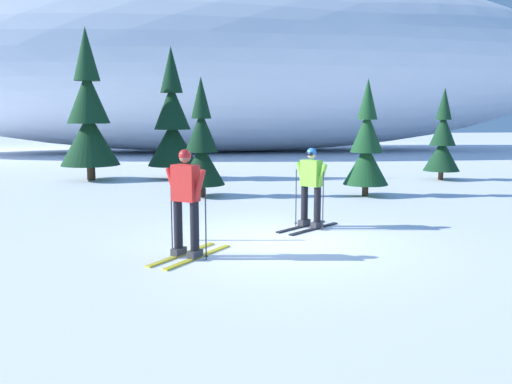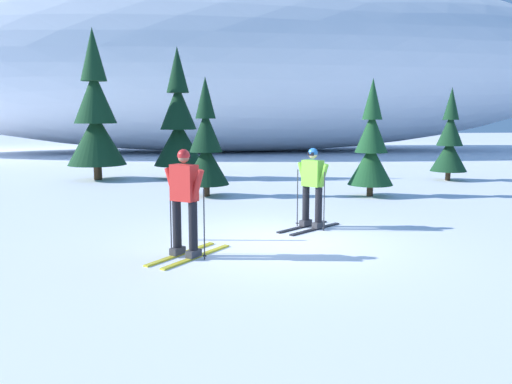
{
  "view_description": "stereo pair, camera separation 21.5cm",
  "coord_description": "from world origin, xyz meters",
  "px_view_note": "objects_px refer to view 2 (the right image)",
  "views": [
    {
      "loc": [
        -1.87,
        -9.66,
        2.39
      ],
      "look_at": [
        -0.49,
        0.14,
        0.95
      ],
      "focal_mm": 37.01,
      "sensor_mm": 36.0,
      "label": 1
    },
    {
      "loc": [
        -1.65,
        -9.69,
        2.39
      ],
      "look_at": [
        -0.49,
        0.14,
        0.95
      ],
      "focal_mm": 37.01,
      "sensor_mm": 36.0,
      "label": 2
    }
  ],
  "objects_px": {
    "pine_tree_far_right": "(450,142)",
    "pine_tree_center_left": "(178,124)",
    "pine_tree_center": "(206,147)",
    "pine_tree_center_right": "(371,148)",
    "pine_tree_far_left": "(95,117)",
    "trail_marker_post": "(193,204)",
    "skier_lime_jacket": "(312,186)",
    "skier_red_jacket": "(185,201)"
  },
  "relations": [
    {
      "from": "pine_tree_center",
      "to": "trail_marker_post",
      "type": "relative_size",
      "value": 2.85
    },
    {
      "from": "pine_tree_far_left",
      "to": "trail_marker_post",
      "type": "relative_size",
      "value": 4.51
    },
    {
      "from": "pine_tree_center_right",
      "to": "trail_marker_post",
      "type": "xyz_separation_m",
      "value": [
        -5.24,
        -5.01,
        -0.74
      ]
    },
    {
      "from": "pine_tree_center",
      "to": "trail_marker_post",
      "type": "xyz_separation_m",
      "value": [
        -0.4,
        -5.59,
        -0.76
      ]
    },
    {
      "from": "skier_lime_jacket",
      "to": "skier_red_jacket",
      "type": "xyz_separation_m",
      "value": [
        -2.65,
        -2.06,
        0.07
      ]
    },
    {
      "from": "skier_red_jacket",
      "to": "trail_marker_post",
      "type": "bearing_deg",
      "value": 84.05
    },
    {
      "from": "pine_tree_center",
      "to": "pine_tree_center_right",
      "type": "height_order",
      "value": "pine_tree_center"
    },
    {
      "from": "skier_lime_jacket",
      "to": "skier_red_jacket",
      "type": "height_order",
      "value": "skier_red_jacket"
    },
    {
      "from": "skier_lime_jacket",
      "to": "pine_tree_far_right",
      "type": "relative_size",
      "value": 0.5
    },
    {
      "from": "skier_red_jacket",
      "to": "pine_tree_center_left",
      "type": "xyz_separation_m",
      "value": [
        -0.39,
        11.57,
        1.1
      ]
    },
    {
      "from": "pine_tree_center_left",
      "to": "trail_marker_post",
      "type": "relative_size",
      "value": 4.01
    },
    {
      "from": "skier_lime_jacket",
      "to": "pine_tree_center_right",
      "type": "xyz_separation_m",
      "value": [
        2.72,
        4.19,
        0.55
      ]
    },
    {
      "from": "pine_tree_center_right",
      "to": "pine_tree_far_right",
      "type": "relative_size",
      "value": 1.02
    },
    {
      "from": "skier_lime_jacket",
      "to": "skier_red_jacket",
      "type": "distance_m",
      "value": 3.36
    },
    {
      "from": "pine_tree_center",
      "to": "pine_tree_far_right",
      "type": "bearing_deg",
      "value": 17.6
    },
    {
      "from": "pine_tree_center_left",
      "to": "pine_tree_far_left",
      "type": "bearing_deg",
      "value": -177.79
    },
    {
      "from": "pine_tree_center_left",
      "to": "pine_tree_center",
      "type": "relative_size",
      "value": 1.41
    },
    {
      "from": "pine_tree_center_left",
      "to": "trail_marker_post",
      "type": "height_order",
      "value": "pine_tree_center_left"
    },
    {
      "from": "pine_tree_far_left",
      "to": "pine_tree_center_right",
      "type": "bearing_deg",
      "value": -30.59
    },
    {
      "from": "skier_red_jacket",
      "to": "pine_tree_center_left",
      "type": "bearing_deg",
      "value": 91.92
    },
    {
      "from": "pine_tree_far_left",
      "to": "trail_marker_post",
      "type": "distance_m",
      "value": 10.93
    },
    {
      "from": "skier_red_jacket",
      "to": "pine_tree_center_right",
      "type": "xyz_separation_m",
      "value": [
        5.37,
        6.25,
        0.48
      ]
    },
    {
      "from": "pine_tree_center_right",
      "to": "pine_tree_far_right",
      "type": "height_order",
      "value": "pine_tree_center_right"
    },
    {
      "from": "pine_tree_center_right",
      "to": "pine_tree_far_left",
      "type": "bearing_deg",
      "value": 149.41
    },
    {
      "from": "pine_tree_center",
      "to": "pine_tree_far_left",
      "type": "bearing_deg",
      "value": 130.52
    },
    {
      "from": "pine_tree_far_right",
      "to": "trail_marker_post",
      "type": "height_order",
      "value": "pine_tree_far_right"
    },
    {
      "from": "skier_lime_jacket",
      "to": "pine_tree_far_right",
      "type": "bearing_deg",
      "value": 47.9
    },
    {
      "from": "skier_lime_jacket",
      "to": "pine_tree_center_left",
      "type": "height_order",
      "value": "pine_tree_center_left"
    },
    {
      "from": "skier_red_jacket",
      "to": "pine_tree_far_left",
      "type": "bearing_deg",
      "value": 106.62
    },
    {
      "from": "trail_marker_post",
      "to": "pine_tree_far_right",
      "type": "bearing_deg",
      "value": 41.91
    },
    {
      "from": "pine_tree_far_left",
      "to": "pine_tree_far_right",
      "type": "height_order",
      "value": "pine_tree_far_left"
    },
    {
      "from": "skier_lime_jacket",
      "to": "trail_marker_post",
      "type": "bearing_deg",
      "value": -161.97
    },
    {
      "from": "skier_lime_jacket",
      "to": "pine_tree_far_right",
      "type": "distance_m",
      "value": 10.29
    },
    {
      "from": "skier_red_jacket",
      "to": "pine_tree_center",
      "type": "relative_size",
      "value": 0.52
    },
    {
      "from": "skier_red_jacket",
      "to": "skier_lime_jacket",
      "type": "bearing_deg",
      "value": 37.86
    },
    {
      "from": "skier_lime_jacket",
      "to": "pine_tree_center_left",
      "type": "xyz_separation_m",
      "value": [
        -3.04,
        9.5,
        1.17
      ]
    },
    {
      "from": "pine_tree_center_right",
      "to": "trail_marker_post",
      "type": "bearing_deg",
      "value": -136.27
    },
    {
      "from": "pine_tree_center_left",
      "to": "trail_marker_post",
      "type": "xyz_separation_m",
      "value": [
        0.52,
        -10.33,
        -1.36
      ]
    },
    {
      "from": "pine_tree_center_right",
      "to": "pine_tree_center",
      "type": "bearing_deg",
      "value": 173.2
    },
    {
      "from": "pine_tree_far_right",
      "to": "pine_tree_center_left",
      "type": "bearing_deg",
      "value": 169.3
    },
    {
      "from": "skier_lime_jacket",
      "to": "pine_tree_far_left",
      "type": "distance_m",
      "value": 11.27
    },
    {
      "from": "pine_tree_far_right",
      "to": "pine_tree_center_right",
      "type": "bearing_deg",
      "value": -140.53
    }
  ]
}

